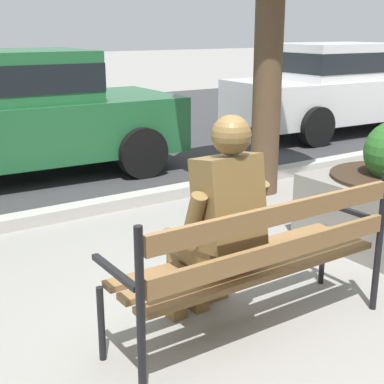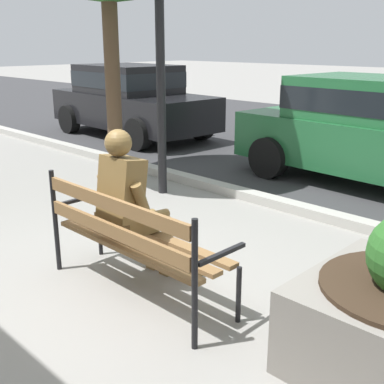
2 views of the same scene
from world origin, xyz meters
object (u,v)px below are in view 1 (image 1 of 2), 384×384
parked_car_white (337,85)px  parked_car_green (8,111)px  park_bench (260,255)px  bronze_statue_seated (215,230)px

parked_car_white → parked_car_green: bearing=180.0°
park_bench → parked_car_white: bearing=38.7°
parked_car_white → bronze_statue_seated: bearing=-143.4°
bronze_statue_seated → parked_car_green: 4.41m
parked_car_green → parked_car_white: same height
parked_car_green → parked_car_white: bearing=0.0°
bronze_statue_seated → parked_car_white: size_ratio=0.33×
park_bench → parked_car_white: size_ratio=0.43×
park_bench → parked_car_green: parked_car_green is taller
park_bench → parked_car_green: size_ratio=0.43×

